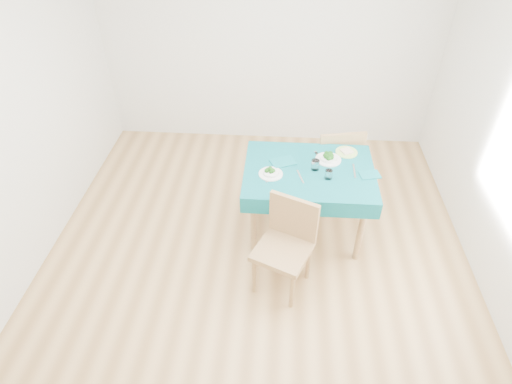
# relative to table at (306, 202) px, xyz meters

# --- Properties ---
(room_shell) EXTENTS (4.02, 4.52, 2.73)m
(room_shell) POSITION_rel_table_xyz_m (-0.45, -0.47, 0.97)
(room_shell) COLOR #9E7442
(room_shell) RESTS_ON ground
(table) EXTENTS (1.18, 0.89, 0.76)m
(table) POSITION_rel_table_xyz_m (0.00, 0.00, 0.00)
(table) COLOR #095B63
(table) RESTS_ON ground
(chair_near) EXTENTS (0.58, 0.61, 1.08)m
(chair_near) POSITION_rel_table_xyz_m (-0.21, -0.71, 0.16)
(chair_near) COLOR #967246
(chair_near) RESTS_ON ground
(chair_far) EXTENTS (0.56, 0.60, 1.17)m
(chair_far) POSITION_rel_table_xyz_m (0.30, 0.71, 0.21)
(chair_far) COLOR #967246
(chair_far) RESTS_ON ground
(bowl_near) EXTENTS (0.22, 0.22, 0.07)m
(bowl_near) POSITION_rel_table_xyz_m (-0.35, -0.09, 0.41)
(bowl_near) COLOR white
(bowl_near) RESTS_ON table
(bowl_far) EXTENTS (0.24, 0.24, 0.07)m
(bowl_far) POSITION_rel_table_xyz_m (0.18, 0.17, 0.42)
(bowl_far) COLOR white
(bowl_far) RESTS_ON table
(fork_near) EXTENTS (0.04, 0.17, 0.00)m
(fork_near) POSITION_rel_table_xyz_m (-0.39, -0.13, 0.38)
(fork_near) COLOR silver
(fork_near) RESTS_ON table
(knife_near) EXTENTS (0.07, 0.20, 0.00)m
(knife_near) POSITION_rel_table_xyz_m (-0.08, -0.11, 0.38)
(knife_near) COLOR silver
(knife_near) RESTS_ON table
(fork_far) EXTENTS (0.09, 0.19, 0.00)m
(fork_far) POSITION_rel_table_xyz_m (0.10, 0.20, 0.38)
(fork_far) COLOR silver
(fork_far) RESTS_ON table
(knife_far) EXTENTS (0.02, 0.22, 0.00)m
(knife_far) POSITION_rel_table_xyz_m (0.41, 0.01, 0.38)
(knife_far) COLOR silver
(knife_far) RESTS_ON table
(napkin_near) EXTENTS (0.26, 0.23, 0.01)m
(napkin_near) POSITION_rel_table_xyz_m (-0.24, 0.10, 0.39)
(napkin_near) COLOR #0D666E
(napkin_near) RESTS_ON table
(napkin_far) EXTENTS (0.20, 0.16, 0.01)m
(napkin_far) POSITION_rel_table_xyz_m (0.54, -0.04, 0.38)
(napkin_far) COLOR #0D666E
(napkin_far) RESTS_ON table
(tumbler_center) EXTENTS (0.07, 0.07, 0.10)m
(tumbler_center) POSITION_rel_table_xyz_m (0.05, 0.01, 0.43)
(tumbler_center) COLOR white
(tumbler_center) RESTS_ON table
(tumbler_side) EXTENTS (0.07, 0.07, 0.08)m
(tumbler_side) POSITION_rel_table_xyz_m (0.16, -0.11, 0.42)
(tumbler_side) COLOR white
(tumbler_side) RESTS_ON table
(side_plate) EXTENTS (0.21, 0.21, 0.01)m
(side_plate) POSITION_rel_table_xyz_m (0.36, 0.31, 0.38)
(side_plate) COLOR #B2E06D
(side_plate) RESTS_ON table
(bread_slice) EXTENTS (0.14, 0.14, 0.02)m
(bread_slice) POSITION_rel_table_xyz_m (0.36, 0.31, 0.40)
(bread_slice) COLOR beige
(bread_slice) RESTS_ON side_plate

